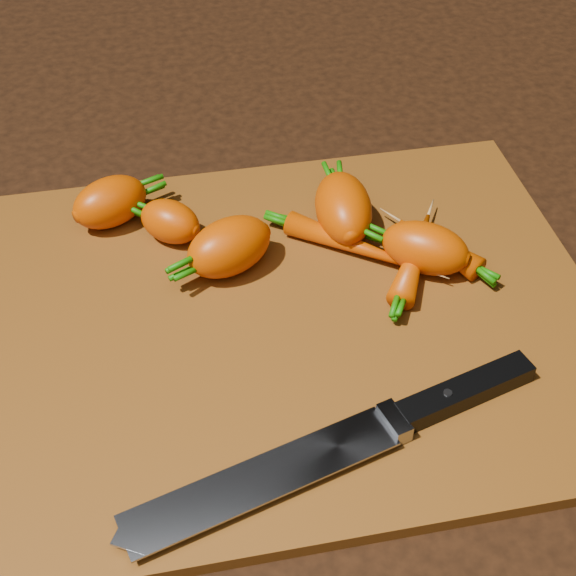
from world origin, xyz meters
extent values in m
cube|color=black|center=(0.00, 0.00, -0.01)|extent=(2.00, 2.00, 0.01)
cube|color=brown|center=(0.00, 0.00, 0.01)|extent=(0.50, 0.40, 0.01)
ellipsoid|color=#D84800|center=(-0.14, 0.14, 0.03)|extent=(0.08, 0.07, 0.04)
ellipsoid|color=#D84800|center=(-0.09, 0.11, 0.03)|extent=(0.07, 0.06, 0.04)
ellipsoid|color=#D84800|center=(0.07, 0.09, 0.04)|extent=(0.05, 0.09, 0.05)
ellipsoid|color=#D84800|center=(-0.04, 0.06, 0.04)|extent=(0.09, 0.08, 0.05)
ellipsoid|color=#D84800|center=(0.12, 0.03, 0.03)|extent=(0.09, 0.08, 0.04)
ellipsoid|color=#D84800|center=(0.11, 0.03, 0.02)|extent=(0.07, 0.11, 0.02)
ellipsoid|color=#D84800|center=(0.07, 0.06, 0.02)|extent=(0.11, 0.10, 0.02)
ellipsoid|color=#D84800|center=(0.14, 0.04, 0.02)|extent=(0.06, 0.08, 0.02)
cube|color=gray|center=(-0.14, -0.18, 0.02)|extent=(0.19, 0.08, 0.00)
cube|color=gray|center=(-0.04, -0.15, 0.02)|extent=(0.02, 0.03, 0.01)
cube|color=black|center=(0.01, -0.13, 0.02)|extent=(0.11, 0.05, 0.02)
cylinder|color=#B2B2B7|center=(0.00, -0.14, 0.03)|extent=(0.01, 0.01, 0.00)
camera|label=1|loc=(-0.09, -0.44, 0.48)|focal=50.00mm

